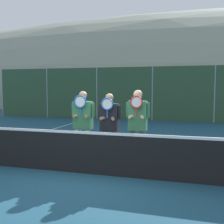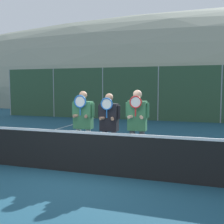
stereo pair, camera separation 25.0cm
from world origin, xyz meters
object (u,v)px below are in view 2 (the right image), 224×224
(player_leftmost, at_px, (83,120))
(car_far_left, at_px, (85,102))
(player_center_left, at_px, (109,123))
(car_left_of_center, at_px, (150,103))
(player_center_right, at_px, (137,122))

(player_leftmost, relative_size, car_far_left, 0.44)
(player_center_left, xyz_separation_m, car_left_of_center, (-1.13, 11.63, -0.18))
(player_leftmost, height_order, car_left_of_center, player_leftmost)
(player_center_left, bearing_deg, car_left_of_center, 95.54)
(player_center_left, distance_m, player_center_right, 0.70)
(player_center_left, height_order, player_center_right, player_center_right)
(player_leftmost, relative_size, car_left_of_center, 0.43)
(car_left_of_center, bearing_deg, player_center_left, -84.46)
(car_left_of_center, bearing_deg, player_leftmost, -87.88)
(player_center_left, height_order, car_far_left, player_center_left)
(car_far_left, height_order, car_left_of_center, car_far_left)
(player_leftmost, distance_m, car_left_of_center, 11.64)
(player_leftmost, bearing_deg, car_left_of_center, 92.12)
(player_leftmost, xyz_separation_m, player_center_left, (0.70, -0.01, -0.04))
(car_far_left, bearing_deg, car_left_of_center, -0.33)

